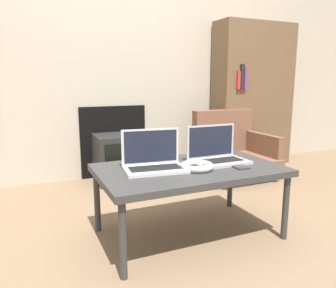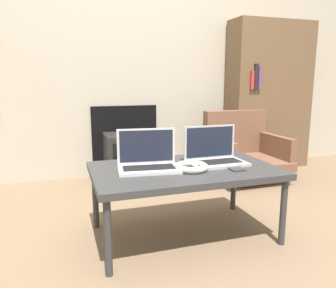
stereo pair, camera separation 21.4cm
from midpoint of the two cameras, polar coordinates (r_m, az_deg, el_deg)
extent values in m
plane|color=#7A6047|center=(1.80, 4.59, -19.26)|extent=(14.00, 14.00, 0.00)
cube|color=#B7AD99|center=(3.21, -10.80, 17.86)|extent=(7.00, 0.06, 2.60)
cube|color=black|center=(3.19, -11.36, 0.46)|extent=(0.63, 0.03, 0.67)
cube|color=#333333|center=(1.89, 0.48, -4.59)|extent=(1.05, 0.63, 0.04)
cylinder|color=#333333|center=(1.58, -11.91, -16.23)|extent=(0.04, 0.04, 0.38)
cylinder|color=#333333|center=(1.99, 16.90, -10.61)|extent=(0.04, 0.04, 0.38)
cylinder|color=#333333|center=(2.08, -15.20, -9.58)|extent=(0.04, 0.04, 0.38)
cylinder|color=#333333|center=(2.40, 8.29, -6.46)|extent=(0.04, 0.04, 0.38)
cube|color=silver|center=(1.81, -5.63, -4.46)|extent=(0.36, 0.26, 0.02)
cube|color=black|center=(1.81, -5.63, -4.19)|extent=(0.30, 0.15, 0.00)
cube|color=silver|center=(1.89, -6.31, -0.43)|extent=(0.33, 0.05, 0.20)
cube|color=black|center=(1.88, -6.26, -0.45)|extent=(0.31, 0.04, 0.18)
cube|color=#B2B2B7|center=(1.98, 5.94, -3.14)|extent=(0.34, 0.22, 0.02)
cube|color=black|center=(1.98, 5.94, -2.89)|extent=(0.29, 0.12, 0.00)
cube|color=#B2B2B7|center=(2.05, 4.52, 0.49)|extent=(0.34, 0.01, 0.20)
cube|color=black|center=(2.04, 4.58, 0.47)|extent=(0.31, 0.01, 0.18)
torus|color=beige|center=(1.83, 1.76, -3.91)|extent=(0.19, 0.19, 0.04)
cube|color=#333338|center=(1.91, 9.08, -3.89)|extent=(0.08, 0.13, 0.01)
cube|color=black|center=(3.02, -10.45, -2.41)|extent=(0.43, 0.37, 0.43)
cube|color=black|center=(2.85, -9.55, -3.22)|extent=(0.35, 0.01, 0.33)
cube|color=brown|center=(3.11, 9.88, -2.91)|extent=(0.63, 0.60, 0.08)
cube|color=brown|center=(3.26, 7.61, 2.27)|extent=(0.63, 0.10, 0.42)
cube|color=brown|center=(2.93, 5.33, -0.83)|extent=(0.06, 0.54, 0.20)
cube|color=brown|center=(3.24, 14.16, 0.03)|extent=(0.06, 0.54, 0.20)
cylinder|color=#4C3828|center=(2.80, 8.11, -6.65)|extent=(0.04, 0.04, 0.13)
cylinder|color=#4C3828|center=(3.10, 16.47, -5.23)|extent=(0.04, 0.04, 0.13)
cylinder|color=#4C3828|center=(3.21, 3.39, -4.24)|extent=(0.04, 0.04, 0.13)
cylinder|color=#4C3828|center=(3.48, 11.18, -3.22)|extent=(0.04, 0.04, 0.13)
cube|color=brown|center=(3.63, 12.87, 8.21)|extent=(0.86, 0.30, 1.49)
cube|color=#B22D28|center=(3.31, 10.36, 10.88)|extent=(0.03, 0.02, 0.18)
cube|color=black|center=(3.34, 10.99, 11.42)|extent=(0.04, 0.02, 0.24)
cube|color=#6B387F|center=(3.36, 11.54, 11.14)|extent=(0.03, 0.02, 0.21)
camera|label=1|loc=(0.11, -92.86, -0.56)|focal=35.00mm
camera|label=2|loc=(0.11, 87.14, 0.56)|focal=35.00mm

